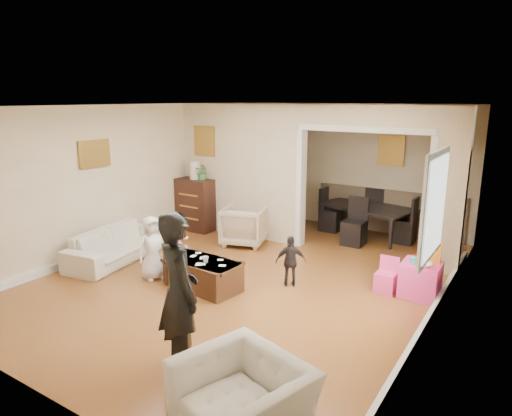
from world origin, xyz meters
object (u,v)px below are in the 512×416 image
Objects in this scene: coffee_cup at (206,260)px; child_toddler at (291,261)px; armchair_back at (244,226)px; coffee_table at (203,274)px; dining_table at (366,221)px; play_table at (420,280)px; cyan_cup at (414,260)px; dresser at (196,205)px; table_lamp at (195,170)px; child_kneel_b at (180,243)px; adult_person at (179,293)px; armchair_front at (243,402)px; child_kneel_a at (152,248)px; sofa at (117,244)px.

coffee_cup is 1.24m from child_toddler.
coffee_table is at bearing 89.08° from armchair_back.
dining_table reaches higher than coffee_cup.
cyan_cup is at bearing -153.43° from play_table.
play_table is at bearing -10.37° from dresser.
table_lamp is (0.00, 0.00, 0.72)m from dresser.
child_kneel_b is (-0.80, 0.35, 0.01)m from coffee_cup.
cyan_cup is (2.65, 1.36, 0.32)m from coffee_table.
coffee_table is 0.67× the size of adult_person.
child_toddler is at bearing -26.46° from table_lamp.
cyan_cup is at bearing 150.43° from armchair_back.
table_lamp reaches higher than dining_table.
child_kneel_b is (-0.70, 0.30, 0.26)m from coffee_table.
armchair_front is at bearing -64.96° from dining_table.
play_table is (2.65, 1.46, -0.22)m from coffee_cup.
child_toddler is at bearing -76.71° from dining_table.
cyan_cup is (2.55, 1.41, 0.06)m from coffee_cup.
cyan_cup is at bearing -42.77° from dining_table.
dining_table reaches higher than cyan_cup.
table_lamp reaches higher than cyan_cup.
cyan_cup is 0.08× the size of child_kneel_a.
table_lamp is 0.47× the size of child_toddler.
dresser is at bearing 43.36° from child_kneel_a.
dining_table is at bearing -49.95° from sofa.
play_table is at bearing -84.67° from child_kneel_b.
table_lamp reaches higher than coffee_table.
dresser is 2.39m from child_kneel_b.
play_table is at bearing -91.35° from adult_person.
dining_table is 1.78× the size of child_kneel_a.
dresser reaches higher than coffee_cup.
dresser reaches higher than coffee_table.
dining_table is 2.31× the size of child_toddler.
sofa is 2.49× the size of child_toddler.
child_kneel_b is (1.28, 0.17, 0.20)m from sofa.
armchair_front is 3.82m from child_kneel_b.
dining_table is at bearing -124.01° from child_toddler.
child_toddler is at bearing -26.46° from dresser.
table_lamp reaches higher than dresser.
child_toddler reaches higher than dining_table.
child_toddler reaches higher than armchair_back.
child_kneel_b is at bearing 156.80° from coffee_table.
dresser reaches higher than child_kneel_b.
armchair_front is 6.15m from dresser.
adult_person is 2.54m from child_kneel_a.
adult_person is at bearing -51.85° from table_lamp.
dresser is at bearing 149.48° from armchair_front.
coffee_table is at bearing -30.87° from adult_person.
armchair_front reaches higher than play_table.
armchair_back is at bearing 140.05° from armchair_front.
table_lamp reaches higher than sofa.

